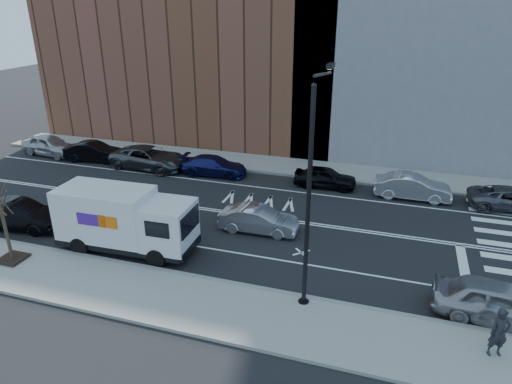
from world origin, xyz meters
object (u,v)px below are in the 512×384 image
Objects in this scene: far_parked_b at (94,152)px; pedestrian at (499,332)px; fedex_van at (125,219)px; driving_sedan at (258,219)px; far_parked_a at (50,145)px; near_parked_front at (499,302)px.

far_parked_b is 2.39× the size of pedestrian.
far_parked_b is (-10.05, 11.24, -0.92)m from fedex_van.
far_parked_a is at bearing 67.40° from driving_sedan.
driving_sedan is at bearing 129.85° from pedestrian.
fedex_van reaches higher than far_parked_b.
fedex_van reaches higher than near_parked_front.
pedestrian reaches higher than driving_sedan.
far_parked_a is 1.14× the size of driving_sedan.
driving_sedan is at bearing -122.69° from far_parked_b.
near_parked_front is (31.18, -11.86, 0.00)m from far_parked_a.
driving_sedan is 11.92m from near_parked_front.
pedestrian is at bearing -108.39° from far_parked_a.
near_parked_front is (11.11, -4.31, 0.13)m from driving_sedan.
far_parked_a is 21.44m from driving_sedan.
driving_sedan is (20.07, -7.55, -0.13)m from far_parked_a.
near_parked_front is at bearing 62.25° from pedestrian.
pedestrian is at bearing -125.38° from far_parked_b.
fedex_van reaches higher than driving_sedan.
pedestrian is (10.74, -6.58, 0.39)m from driving_sedan.
fedex_van reaches higher than far_parked_a.
near_parked_front is 2.59× the size of pedestrian.
far_parked_a is at bearing 74.59° from near_parked_front.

